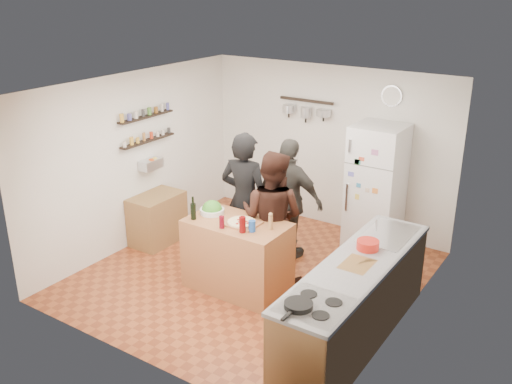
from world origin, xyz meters
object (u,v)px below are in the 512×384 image
Objects in this scene: prep_island at (237,256)px; person_center at (272,217)px; skillet at (299,305)px; salt_canister at (252,226)px; pepper_mill at (271,223)px; wine_bottle at (193,211)px; wall_clock at (392,96)px; person_back at (289,200)px; counter_run at (355,303)px; side_table at (157,219)px; red_bowl at (368,245)px; person_left at (245,201)px; salad_bowl at (212,211)px; fridge at (376,187)px.

person_center reaches higher than prep_island.
skillet is (1.57, -1.26, 0.49)m from prep_island.
pepper_mill is at bearing 48.58° from salt_canister.
wine_bottle is 0.68× the size of wall_clock.
person_back is 2.79m from skillet.
person_center reaches higher than wine_bottle.
wall_clock reaches higher than wine_bottle.
person_center is at bearing 63.80° from prep_island.
wine_bottle is at bearing -156.25° from prep_island.
counter_run is at bearing 140.56° from person_back.
side_table is at bearing 152.86° from skillet.
wine_bottle is 0.25× the size of side_table.
red_bowl is at bearing 12.66° from salt_canister.
person_back is 2.14× the size of side_table.
pepper_mill is 0.09× the size of person_left.
counter_run is at bearing -74.08° from wall_clock.
person_back is at bearing 65.91° from wine_bottle.
person_center is at bearing 119.95° from pepper_mill.
salad_bowl is at bearing 25.59° from person_center.
fridge is 1.29m from wall_clock.
pepper_mill is 1.23× the size of salt_canister.
fridge reaches higher than counter_run.
wall_clock is at bearing -130.86° from person_left.
prep_island is at bearing -173.78° from red_bowl.
pepper_mill is 2.34m from side_table.
prep_island is at bearing -173.66° from pepper_mill.
pepper_mill is 1.18m from red_bowl.
pepper_mill is 2.11m from fridge.
counter_run is at bearing 84.66° from skillet.
salt_canister is 0.08× the size of person_center.
salt_canister is 0.08× the size of fridge.
salad_bowl and skillet have the same top height.
wine_bottle is 0.99m from pepper_mill.
side_table is at bearing 169.41° from counter_run.
side_table is (-2.07, 0.57, -0.61)m from salt_canister.
person_center is 0.96× the size of fridge.
red_bowl is (1.53, -0.92, 0.12)m from person_back.
wall_clock is at bearing 60.69° from salad_bowl.
skillet is at bearing 127.37° from person_left.
skillet reaches higher than side_table.
person_left reaches higher than prep_island.
fridge is at bearing -129.73° from person_back.
person_center is at bearing 156.25° from counter_run.
wall_clock is at bearing -115.68° from person_center.
side_table is (-2.69, -1.99, -1.78)m from wall_clock.
person_left is 7.64× the size of red_bowl.
salt_canister is at bearing -13.28° from salad_bowl.
wine_bottle is at bearing 36.56° from person_center.
counter_run is 10.76× the size of red_bowl.
prep_island is 0.64m from salad_bowl.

